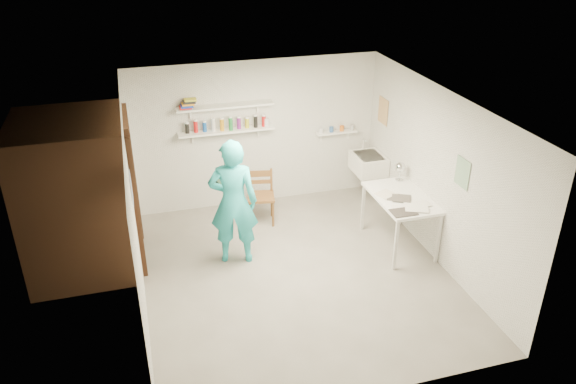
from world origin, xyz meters
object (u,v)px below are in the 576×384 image
object	(u,v)px
man	(233,202)
desk_lamp	(400,167)
wall_clock	(226,176)
belfast_sink	(368,164)
wooden_chair	(261,197)
work_table	(399,221)

from	to	relation	value
man	desk_lamp	world-z (taller)	man
wall_clock	belfast_sink	bearing A→B (deg)	33.45
wall_clock	desk_lamp	distance (m)	2.61
belfast_sink	man	bearing A→B (deg)	-155.61
man	desk_lamp	xyz separation A→B (m)	(2.55, 0.19, 0.12)
man	desk_lamp	bearing A→B (deg)	-162.03
wooden_chair	wall_clock	bearing A→B (deg)	-120.90
wooden_chair	desk_lamp	world-z (taller)	desk_lamp
man	desk_lamp	size ratio (longest dim) A/B	11.97
man	wooden_chair	size ratio (longest dim) A/B	2.06
wooden_chair	work_table	distance (m)	2.14
wall_clock	wooden_chair	distance (m)	1.24
man	wall_clock	bearing A→B (deg)	-62.59
belfast_sink	man	xyz separation A→B (m)	(-2.46, -1.12, 0.20)
work_table	desk_lamp	size ratio (longest dim) A/B	8.00
wooden_chair	belfast_sink	bearing A→B (deg)	16.51
work_table	desk_lamp	world-z (taller)	desk_lamp
wooden_chair	man	bearing A→B (deg)	-111.52
wall_clock	man	bearing A→B (deg)	-62.59
belfast_sink	desk_lamp	world-z (taller)	desk_lamp
work_table	wall_clock	bearing A→B (deg)	168.12
man	wooden_chair	xyz separation A→B (m)	(0.60, 0.94, -0.46)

